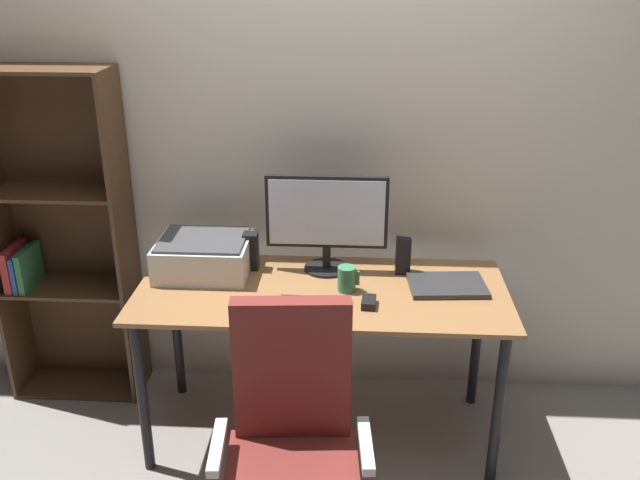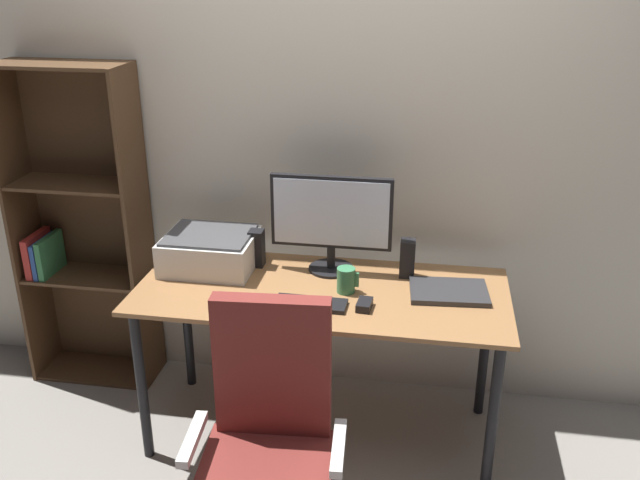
% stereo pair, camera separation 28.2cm
% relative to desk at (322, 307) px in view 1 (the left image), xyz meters
% --- Properties ---
extents(ground_plane, '(12.00, 12.00, 0.00)m').
position_rel_desk_xyz_m(ground_plane, '(0.00, 0.00, -0.65)').
color(ground_plane, gray).
extents(back_wall, '(6.40, 0.10, 2.60)m').
position_rel_desk_xyz_m(back_wall, '(0.00, 0.51, 0.65)').
color(back_wall, beige).
rests_on(back_wall, ground).
extents(desk, '(1.57, 0.68, 0.74)m').
position_rel_desk_xyz_m(desk, '(0.00, 0.00, 0.00)').
color(desk, olive).
rests_on(desk, ground).
extents(monitor, '(0.53, 0.20, 0.44)m').
position_rel_desk_xyz_m(monitor, '(0.01, 0.20, 0.34)').
color(monitor, black).
rests_on(monitor, desk).
extents(keyboard, '(0.29, 0.12, 0.02)m').
position_rel_desk_xyz_m(keyboard, '(-0.02, -0.15, 0.10)').
color(keyboard, black).
rests_on(keyboard, desk).
extents(mouse, '(0.06, 0.10, 0.03)m').
position_rel_desk_xyz_m(mouse, '(0.20, -0.14, 0.10)').
color(mouse, black).
rests_on(mouse, desk).
extents(coffee_mug, '(0.09, 0.08, 0.11)m').
position_rel_desk_xyz_m(coffee_mug, '(0.11, -0.01, 0.14)').
color(coffee_mug, '#387F51').
rests_on(coffee_mug, desk).
extents(laptop, '(0.34, 0.25, 0.02)m').
position_rel_desk_xyz_m(laptop, '(0.53, 0.05, 0.10)').
color(laptop, '#2D2D30').
rests_on(laptop, desk).
extents(speaker_left, '(0.06, 0.07, 0.17)m').
position_rel_desk_xyz_m(speaker_left, '(-0.33, 0.19, 0.17)').
color(speaker_left, black).
rests_on(speaker_left, desk).
extents(speaker_right, '(0.06, 0.07, 0.17)m').
position_rel_desk_xyz_m(speaker_right, '(0.35, 0.19, 0.17)').
color(speaker_right, black).
rests_on(speaker_right, desk).
extents(printer, '(0.40, 0.34, 0.16)m').
position_rel_desk_xyz_m(printer, '(-0.53, 0.14, 0.17)').
color(printer, silver).
rests_on(printer, desk).
extents(office_chair, '(0.54, 0.54, 1.01)m').
position_rel_desk_xyz_m(office_chair, '(-0.05, -0.76, -0.19)').
color(office_chair, silver).
rests_on(office_chair, ground).
extents(bookshelf, '(0.62, 0.28, 1.60)m').
position_rel_desk_xyz_m(bookshelf, '(-1.25, 0.34, 0.14)').
color(bookshelf, '#4C331E').
rests_on(bookshelf, ground).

